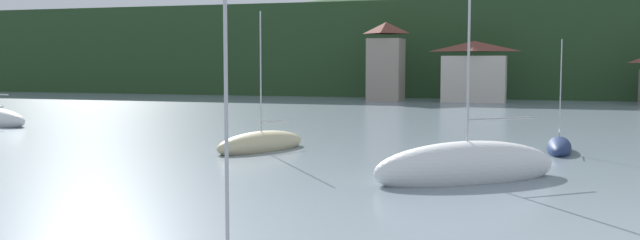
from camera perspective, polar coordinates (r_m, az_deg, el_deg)
wooded_hillside at (r=120.78m, az=23.95°, el=4.55°), size 352.00×56.98×28.07m
shore_building_west at (r=83.28m, az=5.27°, el=4.58°), size 3.99×4.17×9.04m
shore_building_westcentral at (r=81.36m, az=12.16°, el=3.72°), size 7.25×3.47×6.79m
sailboat_far_3 at (r=36.74m, az=-4.71°, el=-1.93°), size 3.82×6.13×7.44m
sailboat_mid_5 at (r=27.97m, az=11.61°, el=-3.74°), size 7.46×6.76×12.36m
sailboat_far_8 at (r=37.78m, az=18.49°, el=-2.08°), size 1.23×4.47×5.93m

